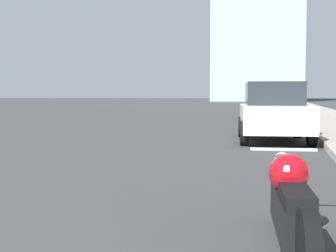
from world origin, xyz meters
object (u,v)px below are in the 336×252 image
at_px(motorcycle, 291,205).
at_px(parked_car_black, 276,104).
at_px(parked_car_blue, 280,100).
at_px(parked_car_red, 281,98).
at_px(parked_car_white, 273,112).
at_px(parked_car_green, 278,101).

distance_m(motorcycle, parked_car_black, 20.65).
distance_m(parked_car_blue, parked_car_red, 11.92).
bearing_deg(parked_car_black, parked_car_white, -89.13).
relative_size(parked_car_green, parked_car_blue, 1.01).
bearing_deg(parked_car_black, parked_car_green, 90.34).
bearing_deg(parked_car_green, motorcycle, -93.96).
bearing_deg(parked_car_black, parked_car_red, 90.10).
relative_size(motorcycle, parked_car_blue, 0.57).
xyz_separation_m(parked_car_green, parked_car_blue, (0.15, 12.81, -0.02)).
bearing_deg(parked_car_blue, parked_car_red, 83.86).
distance_m(parked_car_black, parked_car_red, 36.48).
bearing_deg(motorcycle, parked_car_green, 85.56).
bearing_deg(motorcycle, parked_car_blue, 85.22).
relative_size(parked_car_black, parked_car_blue, 1.11).
relative_size(parked_car_green, parked_car_red, 1.00).
distance_m(parked_car_white, parked_car_blue, 36.04).
bearing_deg(parked_car_green, parked_car_black, -94.71).
relative_size(parked_car_white, parked_car_black, 0.89).
distance_m(motorcycle, parked_car_blue, 45.20).
distance_m(parked_car_white, parked_car_black, 11.49).
relative_size(parked_car_black, parked_car_red, 1.11).
xyz_separation_m(motorcycle, parked_car_white, (-0.29, 9.15, 0.43)).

